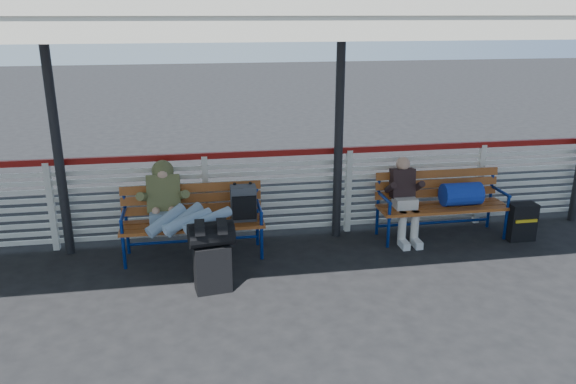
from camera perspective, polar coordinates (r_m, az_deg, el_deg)
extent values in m
plane|color=black|center=(6.22, -7.53, -11.49)|extent=(60.00, 60.00, 0.00)
cube|color=silver|center=(7.72, -8.33, -0.68)|extent=(12.00, 0.04, 1.04)
cube|color=maroon|center=(7.55, -8.53, 3.64)|extent=(12.00, 0.06, 0.08)
cube|color=silver|center=(6.33, -9.09, 18.10)|extent=(12.60, 3.60, 0.16)
cube|color=silver|center=(4.58, -8.60, 16.66)|extent=(12.60, 0.06, 0.30)
cylinder|color=black|center=(7.53, -22.47, 4.77)|extent=(0.12, 0.12, 3.00)
cylinder|color=black|center=(7.58, 5.19, 6.15)|extent=(0.12, 0.12, 3.00)
cube|color=black|center=(6.43, -7.67, -7.68)|extent=(0.43, 0.29, 0.55)
cylinder|color=black|center=(6.27, -7.82, -4.26)|extent=(0.53, 0.35, 0.28)
cube|color=#9C4A1E|center=(7.24, -9.62, -3.29)|extent=(1.80, 0.50, 0.04)
cube|color=#9C4A1E|center=(7.39, -9.75, -0.62)|extent=(1.80, 0.10, 0.40)
cylinder|color=navy|center=(7.19, -16.33, -5.86)|extent=(0.04, 0.04, 0.45)
cylinder|color=navy|center=(7.18, -2.69, -5.17)|extent=(0.04, 0.04, 0.45)
cylinder|color=navy|center=(7.55, -16.11, -2.87)|extent=(0.04, 0.04, 0.90)
cylinder|color=navy|center=(7.53, -3.16, -2.21)|extent=(0.04, 0.04, 0.90)
cube|color=#4C4F54|center=(7.19, -4.55, -1.12)|extent=(0.32, 0.20, 0.45)
cube|color=#9C4A1E|center=(8.05, 15.48, -1.51)|extent=(1.80, 0.50, 0.04)
cube|color=#9C4A1E|center=(8.19, 14.89, 0.86)|extent=(1.80, 0.10, 0.40)
cylinder|color=navy|center=(7.64, 10.16, -3.99)|extent=(0.04, 0.04, 0.45)
cylinder|color=navy|center=(8.35, 21.23, -3.04)|extent=(0.04, 0.04, 0.45)
cylinder|color=navy|center=(7.97, 9.13, -1.25)|extent=(0.04, 0.04, 0.90)
cylinder|color=navy|center=(8.66, 19.86, -0.57)|extent=(0.04, 0.04, 0.90)
cylinder|color=#10259B|center=(8.10, 17.19, -0.21)|extent=(0.54, 0.32, 0.32)
cube|color=#869FB5|center=(7.26, -12.42, -2.63)|extent=(0.36, 0.26, 0.18)
cube|color=brown|center=(7.37, -12.50, -0.19)|extent=(0.42, 0.38, 0.53)
sphere|color=brown|center=(7.38, -12.61, 2.11)|extent=(0.28, 0.28, 0.28)
sphere|color=tan|center=(7.35, -12.62, 1.95)|extent=(0.21, 0.21, 0.21)
cube|color=black|center=(6.17, -8.96, -3.58)|extent=(0.11, 0.27, 0.10)
cube|color=black|center=(6.17, -6.73, -3.46)|extent=(0.11, 0.27, 0.10)
cube|color=beige|center=(7.84, 11.79, -1.14)|extent=(0.30, 0.24, 0.16)
cube|color=black|center=(7.88, 11.54, 0.91)|extent=(0.32, 0.23, 0.42)
sphere|color=tan|center=(7.83, 11.61, 2.84)|extent=(0.19, 0.19, 0.19)
cylinder|color=beige|center=(7.74, 11.51, -3.63)|extent=(0.11, 0.11, 0.46)
cylinder|color=beige|center=(7.81, 12.74, -3.53)|extent=(0.11, 0.11, 0.46)
cube|color=silver|center=(7.73, 11.68, -5.21)|extent=(0.10, 0.24, 0.10)
cube|color=silver|center=(7.79, 12.92, -5.10)|extent=(0.10, 0.24, 0.10)
cube|color=black|center=(8.40, 22.61, -2.81)|extent=(0.38, 0.21, 0.53)
cube|color=gold|center=(8.29, 23.07, -2.74)|extent=(0.32, 0.02, 0.04)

